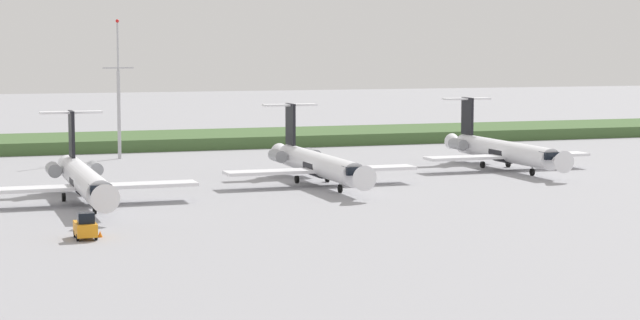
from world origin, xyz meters
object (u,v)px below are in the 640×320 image
safety_cone_front_marker (100,234)px  antenna_mast (119,101)px  regional_jet_nearest (84,179)px  regional_jet_second (317,163)px  regional_jet_third (502,150)px  baggage_tug (85,227)px

safety_cone_front_marker → antenna_mast: bearing=79.9°
regional_jet_nearest → safety_cone_front_marker: 21.82m
safety_cone_front_marker → regional_jet_second: bearing=44.7°
regional_jet_third → baggage_tug: 69.58m
regional_jet_nearest → antenna_mast: 46.59m
regional_jet_third → baggage_tug: bearing=-147.8°
regional_jet_third → regional_jet_second: bearing=-164.7°
regional_jet_nearest → regional_jet_second: same height
regional_jet_nearest → baggage_tug: bearing=-96.7°
antenna_mast → regional_jet_third: bearing=-33.3°
regional_jet_nearest → regional_jet_third: bearing=14.9°
regional_jet_second → regional_jet_third: 29.44m
regional_jet_second → baggage_tug: regional_jet_second is taller
antenna_mast → baggage_tug: antenna_mast is taller
regional_jet_nearest → antenna_mast: bearing=76.8°
regional_jet_third → safety_cone_front_marker: (-57.57, -36.63, -2.26)m
regional_jet_third → antenna_mast: antenna_mast is taller
safety_cone_front_marker → baggage_tug: bearing=-160.1°
regional_jet_second → antenna_mast: 41.99m
antenna_mast → baggage_tug: (-13.16, -67.12, -7.34)m
baggage_tug → safety_cone_front_marker: 1.54m
baggage_tug → antenna_mast: bearing=78.9°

